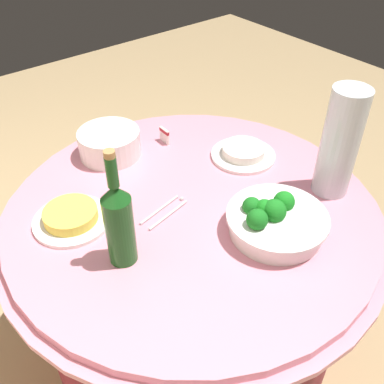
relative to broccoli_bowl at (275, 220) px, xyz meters
name	(u,v)px	position (x,y,z in m)	size (l,w,h in m)	color
ground_plane	(192,343)	(0.23, 0.11, -0.78)	(6.00, 6.00, 0.00)	tan
buffet_table	(192,283)	(0.23, 0.11, -0.41)	(1.16, 1.16, 0.74)	maroon
broccoli_bowl	(275,220)	(0.00, 0.00, 0.00)	(0.28, 0.28, 0.11)	white
plate_stack	(110,143)	(0.62, 0.15, 0.00)	(0.21, 0.21, 0.09)	white
wine_bottle	(119,222)	(0.18, 0.38, 0.09)	(0.07, 0.07, 0.34)	#19511B
decorative_fruit_vase	(339,146)	(0.02, -0.27, 0.12)	(0.11, 0.11, 0.34)	silver
serving_tongs	(166,211)	(0.26, 0.19, -0.04)	(0.07, 0.17, 0.01)	silver
food_plate_rice	(243,153)	(0.32, -0.19, -0.02)	(0.22, 0.22, 0.04)	white
food_plate_fried_egg	(71,217)	(0.39, 0.42, -0.02)	(0.22, 0.22, 0.04)	white
label_placard_front	(164,135)	(0.56, -0.04, -0.01)	(0.05, 0.01, 0.05)	white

